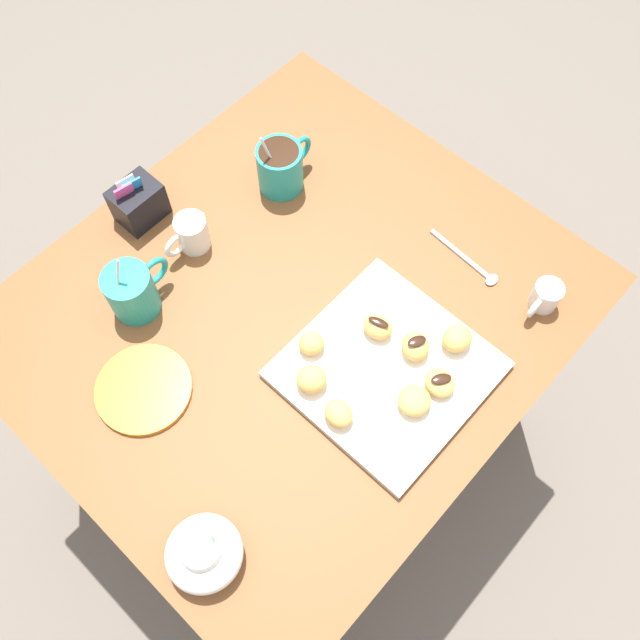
{
  "coord_description": "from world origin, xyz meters",
  "views": [
    {
      "loc": [
        -0.38,
        -0.42,
        1.83
      ],
      "look_at": [
        0.01,
        -0.06,
        0.76
      ],
      "focal_mm": 38.25,
      "sensor_mm": 36.0,
      "label": 1
    }
  ],
  "objects_px": {
    "dining_table": "(294,338)",
    "sugar_caddy": "(138,202)",
    "beignet_0": "(415,346)",
    "pastry_plate_square": "(387,369)",
    "beignet_3": "(457,338)",
    "cream_pitcher_white": "(191,233)",
    "beignet_6": "(339,414)",
    "coffee_mug_teal_left": "(132,290)",
    "beignet_4": "(311,379)",
    "beignet_5": "(413,402)",
    "ice_cream_bowl": "(204,553)",
    "beignet_2": "(378,327)",
    "beignet_7": "(440,382)",
    "saucer_orange_left": "(144,389)",
    "chocolate_sauce_pitcher": "(546,295)",
    "coffee_mug_teal_right": "(281,166)",
    "beignet_1": "(311,343)"
  },
  "relations": [
    {
      "from": "ice_cream_bowl",
      "to": "beignet_1",
      "type": "distance_m",
      "value": 0.38
    },
    {
      "from": "cream_pitcher_white",
      "to": "beignet_5",
      "type": "height_order",
      "value": "cream_pitcher_white"
    },
    {
      "from": "cream_pitcher_white",
      "to": "beignet_3",
      "type": "relative_size",
      "value": 1.91
    },
    {
      "from": "pastry_plate_square",
      "to": "beignet_7",
      "type": "distance_m",
      "value": 0.09
    },
    {
      "from": "coffee_mug_teal_left",
      "to": "coffee_mug_teal_right",
      "type": "bearing_deg",
      "value": 0.0
    },
    {
      "from": "beignet_7",
      "to": "sugar_caddy",
      "type": "bearing_deg",
      "value": 99.2
    },
    {
      "from": "cream_pitcher_white",
      "to": "beignet_0",
      "type": "xyz_separation_m",
      "value": [
        0.1,
        -0.45,
        -0.01
      ]
    },
    {
      "from": "cream_pitcher_white",
      "to": "beignet_5",
      "type": "xyz_separation_m",
      "value": [
        0.02,
        -0.51,
        -0.01
      ]
    },
    {
      "from": "coffee_mug_teal_left",
      "to": "cream_pitcher_white",
      "type": "relative_size",
      "value": 1.45
    },
    {
      "from": "chocolate_sauce_pitcher",
      "to": "saucer_orange_left",
      "type": "bearing_deg",
      "value": 146.13
    },
    {
      "from": "chocolate_sauce_pitcher",
      "to": "dining_table",
      "type": "bearing_deg",
      "value": 133.69
    },
    {
      "from": "pastry_plate_square",
      "to": "beignet_3",
      "type": "bearing_deg",
      "value": -26.26
    },
    {
      "from": "beignet_1",
      "to": "beignet_5",
      "type": "bearing_deg",
      "value": -79.79
    },
    {
      "from": "chocolate_sauce_pitcher",
      "to": "beignet_6",
      "type": "relative_size",
      "value": 1.75
    },
    {
      "from": "pastry_plate_square",
      "to": "cream_pitcher_white",
      "type": "xyz_separation_m",
      "value": [
        -0.05,
        0.44,
        0.03
      ]
    },
    {
      "from": "sugar_caddy",
      "to": "beignet_7",
      "type": "xyz_separation_m",
      "value": [
        0.1,
        -0.64,
        -0.01
      ]
    },
    {
      "from": "coffee_mug_teal_left",
      "to": "chocolate_sauce_pitcher",
      "type": "height_order",
      "value": "coffee_mug_teal_left"
    },
    {
      "from": "sugar_caddy",
      "to": "beignet_5",
      "type": "height_order",
      "value": "sugar_caddy"
    },
    {
      "from": "ice_cream_bowl",
      "to": "beignet_4",
      "type": "relative_size",
      "value": 2.24
    },
    {
      "from": "beignet_5",
      "to": "beignet_7",
      "type": "height_order",
      "value": "beignet_5"
    },
    {
      "from": "cream_pitcher_white",
      "to": "pastry_plate_square",
      "type": "bearing_deg",
      "value": -83.66
    },
    {
      "from": "coffee_mug_teal_right",
      "to": "beignet_7",
      "type": "bearing_deg",
      "value": -105.07
    },
    {
      "from": "beignet_4",
      "to": "beignet_0",
      "type": "bearing_deg",
      "value": -28.26
    },
    {
      "from": "beignet_3",
      "to": "beignet_6",
      "type": "distance_m",
      "value": 0.24
    },
    {
      "from": "pastry_plate_square",
      "to": "beignet_4",
      "type": "distance_m",
      "value": 0.14
    },
    {
      "from": "beignet_2",
      "to": "beignet_6",
      "type": "height_order",
      "value": "same"
    },
    {
      "from": "coffee_mug_teal_left",
      "to": "ice_cream_bowl",
      "type": "height_order",
      "value": "coffee_mug_teal_left"
    },
    {
      "from": "beignet_0",
      "to": "beignet_5",
      "type": "bearing_deg",
      "value": -143.26
    },
    {
      "from": "beignet_2",
      "to": "beignet_3",
      "type": "xyz_separation_m",
      "value": [
        0.07,
        -0.12,
        0.0
      ]
    },
    {
      "from": "sugar_caddy",
      "to": "beignet_5",
      "type": "distance_m",
      "value": 0.64
    },
    {
      "from": "cream_pitcher_white",
      "to": "beignet_3",
      "type": "xyz_separation_m",
      "value": [
        0.16,
        -0.49,
        -0.0
      ]
    },
    {
      "from": "dining_table",
      "to": "chocolate_sauce_pitcher",
      "type": "xyz_separation_m",
      "value": [
        0.31,
        -0.33,
        0.17
      ]
    },
    {
      "from": "beignet_0",
      "to": "beignet_3",
      "type": "xyz_separation_m",
      "value": [
        0.06,
        -0.04,
        0.0
      ]
    },
    {
      "from": "chocolate_sauce_pitcher",
      "to": "beignet_0",
      "type": "bearing_deg",
      "value": 155.61
    },
    {
      "from": "pastry_plate_square",
      "to": "beignet_2",
      "type": "bearing_deg",
      "value": 55.3
    },
    {
      "from": "dining_table",
      "to": "beignet_0",
      "type": "distance_m",
      "value": 0.29
    },
    {
      "from": "dining_table",
      "to": "sugar_caddy",
      "type": "relative_size",
      "value": 9.1
    },
    {
      "from": "beignet_4",
      "to": "beignet_6",
      "type": "relative_size",
      "value": 1.0
    },
    {
      "from": "beignet_6",
      "to": "dining_table",
      "type": "bearing_deg",
      "value": 63.71
    },
    {
      "from": "beignet_0",
      "to": "chocolate_sauce_pitcher",
      "type": "bearing_deg",
      "value": -24.39
    },
    {
      "from": "dining_table",
      "to": "beignet_4",
      "type": "relative_size",
      "value": 18.34
    },
    {
      "from": "beignet_2",
      "to": "pastry_plate_square",
      "type": "bearing_deg",
      "value": -124.7
    },
    {
      "from": "saucer_orange_left",
      "to": "beignet_2",
      "type": "xyz_separation_m",
      "value": [
        0.35,
        -0.22,
        0.03
      ]
    },
    {
      "from": "pastry_plate_square",
      "to": "beignet_0",
      "type": "relative_size",
      "value": 5.58
    },
    {
      "from": "saucer_orange_left",
      "to": "beignet_1",
      "type": "relative_size",
      "value": 3.66
    },
    {
      "from": "coffee_mug_teal_left",
      "to": "beignet_3",
      "type": "height_order",
      "value": "coffee_mug_teal_left"
    },
    {
      "from": "cream_pitcher_white",
      "to": "beignet_6",
      "type": "distance_m",
      "value": 0.44
    },
    {
      "from": "beignet_5",
      "to": "ice_cream_bowl",
      "type": "bearing_deg",
      "value": 168.73
    },
    {
      "from": "chocolate_sauce_pitcher",
      "to": "beignet_4",
      "type": "height_order",
      "value": "chocolate_sauce_pitcher"
    },
    {
      "from": "ice_cream_bowl",
      "to": "chocolate_sauce_pitcher",
      "type": "bearing_deg",
      "value": -9.99
    }
  ]
}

